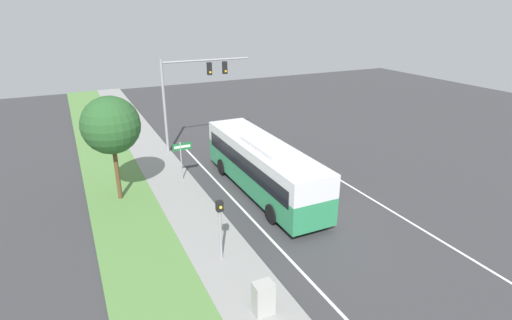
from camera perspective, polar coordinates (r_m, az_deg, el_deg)
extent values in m
plane|color=#38383A|center=(21.75, 9.41, -7.64)|extent=(80.00, 80.00, 0.00)
cube|color=gray|center=(19.23, -6.28, -11.42)|extent=(2.80, 80.00, 0.12)
cube|color=#568442|center=(18.64, -15.82, -13.40)|extent=(3.60, 80.00, 0.10)
cube|color=silver|center=(20.11, 0.81, -9.89)|extent=(0.14, 30.00, 0.01)
cube|color=silver|center=(23.82, 16.59, -5.60)|extent=(0.14, 30.00, 0.01)
cube|color=#2D8956|center=(23.45, 0.92, -2.11)|extent=(2.50, 11.28, 1.47)
cube|color=silver|center=(22.96, 0.94, 0.95)|extent=(2.50, 11.28, 1.20)
cube|color=black|center=(23.10, 0.93, -0.01)|extent=(2.54, 10.38, 0.91)
cube|color=silver|center=(22.01, 1.94, 2.02)|extent=(1.75, 3.95, 0.24)
cylinder|color=black|center=(26.20, -4.86, -1.00)|extent=(0.28, 1.05, 1.05)
cylinder|color=black|center=(27.07, -0.13, -0.17)|extent=(0.28, 1.05, 1.05)
cylinder|color=black|center=(20.42, 2.30, -7.70)|extent=(0.28, 1.05, 1.05)
cylinder|color=black|center=(21.53, 7.98, -6.30)|extent=(0.28, 1.05, 1.05)
cylinder|color=#939399|center=(29.74, -12.91, 7.21)|extent=(0.20, 0.20, 6.93)
cylinder|color=#939399|center=(30.04, -7.13, 13.96)|extent=(6.60, 0.14, 0.14)
cube|color=black|center=(30.19, -6.68, 12.83)|extent=(0.32, 0.28, 0.90)
sphere|color=yellow|center=(30.06, -6.54, 12.32)|extent=(0.18, 0.18, 0.18)
cube|color=black|center=(30.61, -4.49, 13.02)|extent=(0.32, 0.28, 0.90)
sphere|color=yellow|center=(30.48, -4.35, 12.52)|extent=(0.18, 0.18, 0.18)
cylinder|color=#939399|center=(17.22, -5.10, -10.17)|extent=(0.12, 0.12, 2.89)
cube|color=black|center=(16.62, -5.23, -6.56)|extent=(0.28, 0.24, 0.44)
sphere|color=yellow|center=(16.49, -5.05, -6.78)|extent=(0.14, 0.14, 0.14)
cylinder|color=#939399|center=(25.31, -10.61, -0.28)|extent=(0.08, 0.08, 2.55)
cube|color=#196B33|center=(24.99, -10.50, 1.89)|extent=(1.20, 0.03, 0.45)
cube|color=white|center=(24.97, -10.49, 1.88)|extent=(1.02, 0.01, 0.16)
cube|color=#A8A8A3|center=(14.90, 1.06, -19.12)|extent=(0.72, 0.54, 1.26)
cylinder|color=brown|center=(23.56, -19.24, -1.44)|extent=(0.24, 0.24, 3.39)
sphere|color=#285628|center=(22.73, -20.03, 4.70)|extent=(3.13, 3.13, 3.13)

